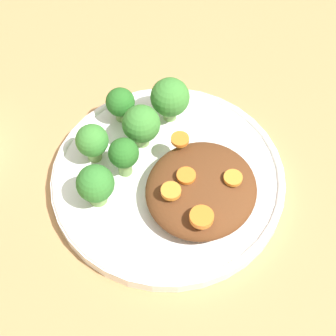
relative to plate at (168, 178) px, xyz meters
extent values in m
plane|color=tan|center=(0.00, 0.00, -0.01)|extent=(4.00, 4.00, 0.00)
cylinder|color=white|center=(0.00, 0.00, 0.00)|extent=(0.25, 0.25, 0.02)
torus|color=white|center=(0.00, 0.00, 0.01)|extent=(0.25, 0.25, 0.01)
ellipsoid|color=#5B3319|center=(-0.04, 0.01, 0.02)|extent=(0.11, 0.12, 0.03)
cylinder|color=#759E51|center=(0.08, 0.02, 0.02)|extent=(0.02, 0.02, 0.02)
sphere|color=#3D8433|center=(0.08, 0.02, 0.04)|extent=(0.04, 0.04, 0.04)
cylinder|color=#7FA85B|center=(0.04, -0.07, 0.02)|extent=(0.02, 0.02, 0.02)
sphere|color=#3D8433|center=(0.04, -0.07, 0.04)|extent=(0.04, 0.04, 0.04)
cylinder|color=#7FA85B|center=(0.09, -0.04, 0.01)|extent=(0.01, 0.01, 0.02)
sphere|color=#286B23|center=(0.09, -0.04, 0.03)|extent=(0.03, 0.03, 0.03)
cylinder|color=#7FA85B|center=(0.05, -0.02, 0.02)|extent=(0.02, 0.02, 0.02)
sphere|color=#3D8433|center=(0.05, -0.02, 0.04)|extent=(0.04, 0.04, 0.04)
cylinder|color=#759E51|center=(0.05, 0.06, 0.02)|extent=(0.02, 0.02, 0.02)
sphere|color=#337A2D|center=(0.05, 0.06, 0.04)|extent=(0.04, 0.04, 0.04)
cylinder|color=#7FA85B|center=(0.04, 0.02, 0.02)|extent=(0.02, 0.02, 0.03)
sphere|color=#286B23|center=(0.04, 0.02, 0.04)|extent=(0.03, 0.03, 0.03)
cylinder|color=orange|center=(-0.03, 0.01, 0.04)|extent=(0.02, 0.02, 0.00)
cylinder|color=orange|center=(-0.07, -0.01, 0.04)|extent=(0.02, 0.02, 0.00)
cylinder|color=orange|center=(-0.06, 0.05, 0.04)|extent=(0.02, 0.02, 0.01)
cylinder|color=orange|center=(0.00, -0.03, 0.04)|extent=(0.02, 0.02, 0.00)
cylinder|color=orange|center=(-0.02, 0.03, 0.04)|extent=(0.02, 0.02, 0.01)
camera|label=1|loc=(-0.16, 0.28, 0.51)|focal=60.00mm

